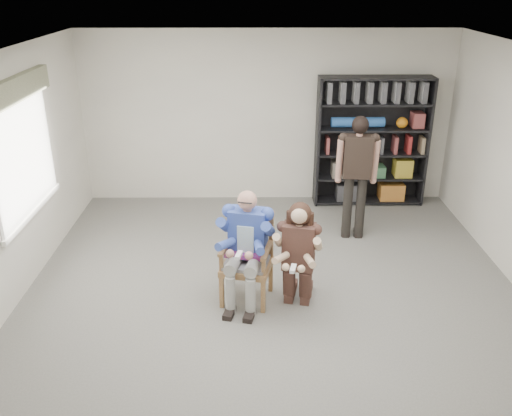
{
  "coord_description": "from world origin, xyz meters",
  "views": [
    {
      "loc": [
        -0.25,
        -5.18,
        3.55
      ],
      "look_at": [
        -0.2,
        0.6,
        1.05
      ],
      "focal_mm": 38.0,
      "sensor_mm": 36.0,
      "label": 1
    }
  ],
  "objects_px": {
    "armchair": "(247,260)",
    "kneeling_woman": "(298,257)",
    "seated_man": "(247,247)",
    "bookshelf": "(372,142)",
    "standing_man": "(356,179)"
  },
  "relations": [
    {
      "from": "seated_man",
      "to": "bookshelf",
      "type": "xyz_separation_m",
      "value": [
        2.01,
        2.97,
        0.36
      ]
    },
    {
      "from": "armchair",
      "to": "seated_man",
      "type": "relative_size",
      "value": 0.77
    },
    {
      "from": "seated_man",
      "to": "bookshelf",
      "type": "bearing_deg",
      "value": 68.65
    },
    {
      "from": "seated_man",
      "to": "bookshelf",
      "type": "relative_size",
      "value": 0.65
    },
    {
      "from": "armchair",
      "to": "bookshelf",
      "type": "height_order",
      "value": "bookshelf"
    },
    {
      "from": "bookshelf",
      "to": "seated_man",
      "type": "bearing_deg",
      "value": -124.08
    },
    {
      "from": "kneeling_woman",
      "to": "standing_man",
      "type": "xyz_separation_m",
      "value": [
        0.95,
        1.77,
        0.27
      ]
    },
    {
      "from": "armchair",
      "to": "seated_man",
      "type": "height_order",
      "value": "seated_man"
    },
    {
      "from": "seated_man",
      "to": "kneeling_woman",
      "type": "distance_m",
      "value": 0.6
    },
    {
      "from": "armchair",
      "to": "kneeling_woman",
      "type": "relative_size",
      "value": 0.84
    },
    {
      "from": "armchair",
      "to": "seated_man",
      "type": "distance_m",
      "value": 0.16
    },
    {
      "from": "bookshelf",
      "to": "standing_man",
      "type": "xyz_separation_m",
      "value": [
        -0.48,
        -1.32,
        -0.15
      ]
    },
    {
      "from": "standing_man",
      "to": "armchair",
      "type": "bearing_deg",
      "value": -128.53
    },
    {
      "from": "seated_man",
      "to": "standing_man",
      "type": "bearing_deg",
      "value": 59.89
    },
    {
      "from": "kneeling_woman",
      "to": "standing_man",
      "type": "distance_m",
      "value": 2.03
    }
  ]
}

